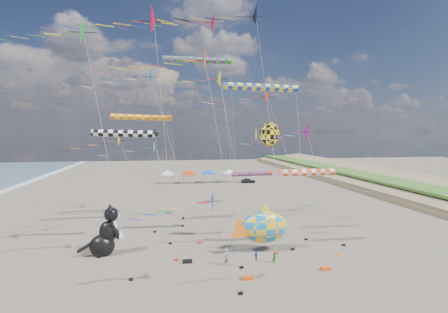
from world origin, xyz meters
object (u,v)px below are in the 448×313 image
fish_inflatable (263,227)px  parked_car (248,180)px  cat_inflatable (105,230)px  child_blue (256,255)px  person_adult (226,257)px  child_green (275,258)px

fish_inflatable → parked_car: bearing=78.0°
cat_inflatable → child_blue: 15.37m
fish_inflatable → person_adult: (-4.47, -3.26, -1.75)m
cat_inflatable → parked_car: bearing=50.1°
cat_inflatable → child_blue: size_ratio=5.15×
child_green → child_blue: (-1.53, 0.98, -0.03)m
fish_inflatable → person_adult: fish_inflatable is taller
cat_inflatable → child_green: (16.20, -5.08, -2.05)m
cat_inflatable → child_blue: bearing=-25.9°
child_blue → person_adult: bearing=154.4°
child_blue → parked_car: parked_car is taller
child_green → parked_car: parked_car is taller
child_green → parked_car: size_ratio=0.30×
parked_car → cat_inflatable: bearing=151.3°
person_adult → parked_car: person_adult is taller
cat_inflatable → fish_inflatable: cat_inflatable is taller
person_adult → child_green: person_adult is taller
fish_inflatable → child_green: size_ratio=6.40×
fish_inflatable → person_adult: 5.80m
child_blue → cat_inflatable: bearing=123.4°
child_blue → parked_car: size_ratio=0.28×
person_adult → cat_inflatable: bearing=117.8°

